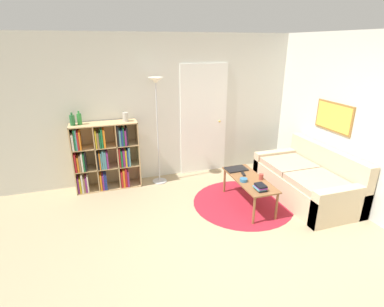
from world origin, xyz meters
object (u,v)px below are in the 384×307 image
at_px(laptop, 236,169).
at_px(bowl, 244,180).
at_px(floor_lamp, 156,100).
at_px(bottle_left, 72,120).
at_px(bookshelf, 105,157).
at_px(cup, 261,177).
at_px(coffee_table, 249,182).
at_px(couch, 308,181).
at_px(vase_on_shelf, 126,117).
at_px(bottle_middle, 79,119).

height_order(laptop, bowl, bowl).
distance_m(floor_lamp, bottle_left, 1.39).
height_order(bookshelf, cup, bookshelf).
distance_m(bookshelf, bowl, 2.40).
relative_size(bookshelf, laptop, 3.31).
relative_size(bookshelf, cup, 13.00).
distance_m(floor_lamp, laptop, 1.77).
xyz_separation_m(laptop, bowl, (-0.09, -0.44, 0.01)).
bearing_deg(floor_lamp, bookshelf, 176.35).
bearing_deg(floor_lamp, coffee_table, -47.43).
height_order(floor_lamp, couch, floor_lamp).
relative_size(floor_lamp, coffee_table, 1.72).
bearing_deg(vase_on_shelf, bookshelf, -179.83).
bearing_deg(bottle_left, bowl, -29.88).
relative_size(couch, bowl, 15.20).
xyz_separation_m(bookshelf, coffee_table, (2.09, -1.32, -0.18)).
distance_m(couch, cup, 0.93).
height_order(cup, bottle_left, bottle_left).
bearing_deg(cup, bookshelf, 148.11).
bearing_deg(bottle_left, laptop, -20.58).
bearing_deg(cup, bottle_middle, 151.18).
xyz_separation_m(coffee_table, bottle_middle, (-2.42, 1.34, 0.87)).
bearing_deg(bottle_middle, vase_on_shelf, -1.21).
xyz_separation_m(floor_lamp, coffee_table, (1.16, -1.26, -1.11)).
xyz_separation_m(bowl, vase_on_shelf, (-1.55, 1.38, 0.77)).
distance_m(bottle_left, bottle_middle, 0.11).
bearing_deg(bookshelf, bowl, -35.12).
xyz_separation_m(couch, laptop, (-1.11, 0.45, 0.18)).
bearing_deg(bookshelf, vase_on_shelf, 0.17).
bearing_deg(bottle_left, coffee_table, -27.54).
relative_size(bookshelf, floor_lamp, 0.62).
relative_size(floor_lamp, bottle_middle, 8.48).
bearing_deg(bowl, laptop, 78.44).
distance_m(laptop, cup, 0.50).
bearing_deg(laptop, bookshelf, 155.45).
bearing_deg(bowl, couch, -0.37).
distance_m(coffee_table, cup, 0.20).
height_order(bowl, bottle_left, bottle_left).
height_order(cup, bottle_middle, bottle_middle).
relative_size(couch, bottle_middle, 7.83).
height_order(floor_lamp, cup, floor_lamp).
relative_size(floor_lamp, bowl, 16.47).
height_order(bowl, vase_on_shelf, vase_on_shelf).
bearing_deg(cup, coffee_table, 153.31).
xyz_separation_m(bookshelf, cup, (2.25, -1.40, -0.08)).
height_order(bookshelf, bottle_left, bottle_left).
distance_m(bookshelf, bottle_left, 0.81).
height_order(couch, bottle_middle, bottle_middle).
relative_size(bowl, bottle_middle, 0.52).
relative_size(coffee_table, laptop, 3.10).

